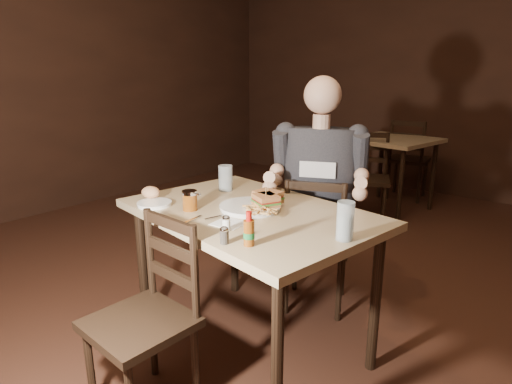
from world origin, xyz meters
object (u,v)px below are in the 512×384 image
Objects in this scene: bg_chair_far at (409,159)px; diner at (319,163)px; bg_chair_near at (368,179)px; glass_right at (345,221)px; side_plate at (154,204)px; syrup_dispenser at (190,200)px; main_table at (250,225)px; chair_near at (139,323)px; dinner_plate at (250,208)px; chair_far at (317,242)px; hot_sauce at (249,229)px; glass_left at (226,178)px; bg_table at (392,147)px.

bg_chair_far is 0.95× the size of diner.
bg_chair_near is 2.55m from glass_right.
glass_right is at bearing 10.70° from side_plate.
bg_chair_far is 3.58m from glass_right.
main_table is at bearing 48.91° from syrup_dispenser.
chair_near is 4.01m from bg_chair_far.
syrup_dispenser is at bearing -140.63° from main_table.
diner reaches higher than side_plate.
chair_far is at bearing 85.86° from dinner_plate.
glass_right is at bearing 47.60° from hot_sauce.
chair_near is 5.74× the size of glass_left.
diner is 0.54m from glass_left.
diner is 0.79m from glass_right.
glass_left is (-0.40, -0.36, -0.08)m from diner.
diner is at bearing -99.60° from bg_chair_near.
glass_right is at bearing -75.54° from diner.
main_table is at bearing 173.26° from glass_right.
bg_chair_far reaches higher than side_plate.
glass_right is 0.94× the size of side_plate.
side_plate is at bearing 37.45° from chair_far.
bg_chair_near is (0.00, -1.10, -0.03)m from bg_chair_far.
side_plate is (-0.46, -0.85, 0.35)m from chair_far.
bg_table is 3.01m from syrup_dispenser.
chair_near reaches higher than bg_table.
bg_chair_far is at bearing 89.42° from side_plate.
diner is at bearing 90.00° from chair_far.
bg_chair_near is at bearing 104.37° from hot_sauce.
hot_sauce is at bearing -8.28° from side_plate.
chair_near reaches higher than side_plate.
chair_far is 0.87× the size of diner.
glass_left is (-0.38, -0.40, 0.42)m from chair_far.
hot_sauce reaches higher than side_plate.
glass_left is at bearing 23.14° from chair_far.
hot_sauce is (-0.26, -0.29, -0.01)m from glass_right.
bg_chair_near is 0.89× the size of diner.
chair_far reaches higher than bg_table.
side_plate is (-0.42, -0.25, 0.09)m from main_table.
bg_chair_far is at bearing -105.07° from chair_far.
glass_left reaches higher than bg_chair_near.
dinner_plate is (0.38, -2.82, 0.10)m from bg_table.
syrup_dispenser is at bearing 17.68° from side_plate.
diner is at bearing 83.41° from dinner_plate.
glass_left reaches higher than chair_far.
main_table is at bearing -104.53° from bg_chair_near.
diner is (0.02, -0.05, 0.50)m from chair_far.
chair_near is at bearing -47.68° from side_plate.
syrup_dispenser is at bearing -171.14° from glass_right.
syrup_dispenser is at bearing -86.95° from bg_table.
bg_chair_near is at bearing 89.17° from side_plate.
glass_right reaches higher than syrup_dispenser.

